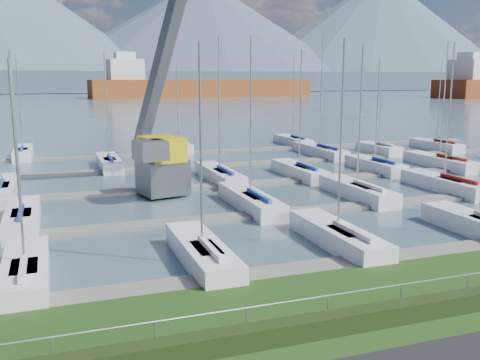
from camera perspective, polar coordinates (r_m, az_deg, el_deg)
name	(u,v)px	position (r m, az deg, el deg)	size (l,w,h in m)	color
water	(71,96)	(275.60, -17.59, 8.55)	(800.00, 540.00, 0.20)	#475C68
hedge	(359,319)	(19.54, 12.56, -14.28)	(80.00, 0.70, 0.70)	black
fence	(354,292)	(19.51, 12.04, -11.57)	(0.04, 0.04, 80.00)	#989BA0
foothill	(66,81)	(345.43, -18.08, 9.97)	(900.00, 80.00, 12.00)	#49546B
mountains	(70,24)	(421.98, -17.68, 15.61)	(1190.00, 360.00, 115.00)	#49536B
docks	(182,188)	(43.30, -6.17, -0.87)	(90.00, 41.60, 0.25)	slate
crane	(164,120)	(41.57, -8.13, 6.32)	(6.80, 13.17, 22.35)	#56585D
cargo_ship_mid	(194,89)	(243.84, -4.92, 9.70)	(100.51, 22.89, 21.50)	brown
sailboat_fleet	(155,118)	(43.42, -9.09, 6.56)	(75.20, 49.71, 13.77)	white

